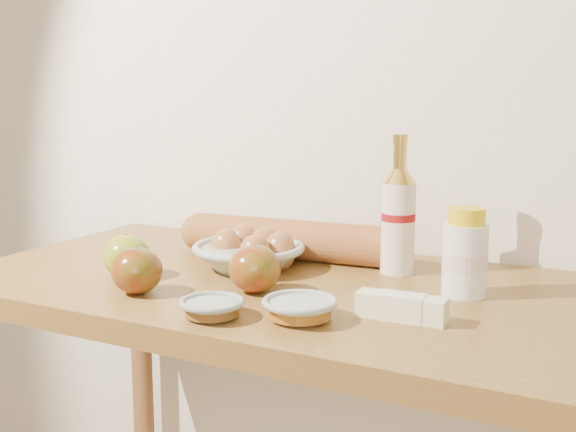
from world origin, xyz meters
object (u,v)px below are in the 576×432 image
at_px(egg_bowl, 250,253).
at_px(cream_bottle, 465,255).
at_px(bourbon_bottle, 398,218).
at_px(table, 296,351).
at_px(baguette, 287,239).

bearing_deg(egg_bowl, cream_bottle, 1.30).
bearing_deg(egg_bowl, bourbon_bottle, 21.11).
distance_m(bourbon_bottle, egg_bowl, 0.28).
bearing_deg(cream_bottle, bourbon_bottle, 154.52).
relative_size(table, egg_bowl, 4.62).
xyz_separation_m(bourbon_bottle, baguette, (-0.23, 0.01, -0.06)).
distance_m(bourbon_bottle, baguette, 0.23).
distance_m(table, egg_bowl, 0.20).
bearing_deg(bourbon_bottle, egg_bowl, -150.58).
height_order(table, bourbon_bottle, bourbon_bottle).
distance_m(egg_bowl, baguette, 0.10).
bearing_deg(egg_bowl, table, -21.34).
height_order(table, baguette, baguette).
relative_size(table, cream_bottle, 8.43).
relative_size(cream_bottle, baguette, 0.30).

